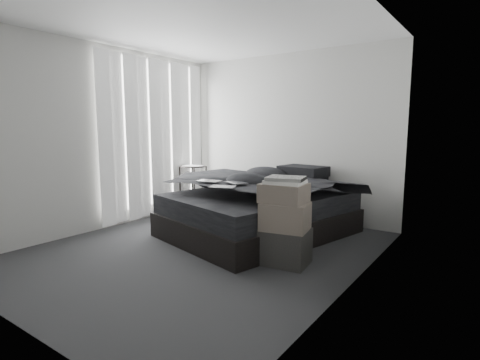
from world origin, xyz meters
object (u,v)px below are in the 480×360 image
Objects in this scene: bed at (259,222)px; box_lower at (284,246)px; laptop at (286,175)px; side_stand at (193,189)px.

box_lower is (0.83, -0.80, 0.03)m from bed.
bed is at bearing 135.89° from box_lower.
laptop is 0.73× the size of box_lower.
bed is at bearing -154.50° from laptop.
laptop reaches higher than box_lower.
bed is 1.15m from box_lower.
side_stand is 2.89m from box_lower.
side_stand is at bearing 175.81° from bed.
bed is at bearing -18.10° from side_stand.
laptop reaches higher than side_stand.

